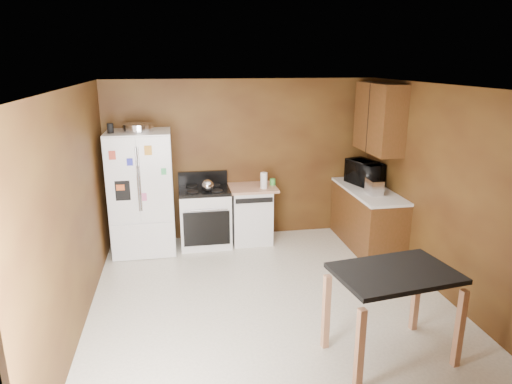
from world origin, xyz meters
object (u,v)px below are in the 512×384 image
object	(u,v)px
microwave	(364,174)
island	(394,286)
roasting_pan	(138,127)
toaster	(374,187)
gas_range	(205,216)
pen_cup	(110,128)
paper_towel	(264,180)
green_canister	(273,182)
kettle	(208,185)
dishwasher	(251,213)
refrigerator	(142,193)

from	to	relation	value
microwave	island	distance (m)	3.10
roasting_pan	toaster	bearing A→B (deg)	-11.18
microwave	gas_range	size ratio (longest dim) A/B	0.55
roasting_pan	gas_range	world-z (taller)	roasting_pan
pen_cup	gas_range	world-z (taller)	pen_cup
paper_towel	gas_range	xyz separation A→B (m)	(-0.90, 0.10, -0.55)
paper_towel	green_canister	size ratio (longest dim) A/B	2.51
pen_cup	toaster	bearing A→B (deg)	-8.71
roasting_pan	paper_towel	size ratio (longest dim) A/B	1.77
green_canister	kettle	bearing A→B (deg)	-167.56
microwave	dishwasher	size ratio (longest dim) A/B	0.68
kettle	refrigerator	world-z (taller)	refrigerator
roasting_pan	green_canister	xyz separation A→B (m)	(1.97, 0.12, -0.92)
roasting_pan	paper_towel	bearing A→B (deg)	-1.64
kettle	roasting_pan	bearing A→B (deg)	173.33
refrigerator	island	size ratio (longest dim) A/B	1.51
roasting_pan	dishwasher	bearing A→B (deg)	2.62
green_canister	microwave	xyz separation A→B (m)	(1.41, -0.25, 0.13)
toaster	island	distance (m)	2.58
toaster	paper_towel	bearing A→B (deg)	159.47
refrigerator	island	bearing A→B (deg)	-51.23
toaster	microwave	world-z (taller)	microwave
toaster	refrigerator	xyz separation A→B (m)	(-3.32, 0.64, -0.11)
island	toaster	bearing A→B (deg)	70.29
island	pen_cup	bearing A→B (deg)	133.36
island	paper_towel	bearing A→B (deg)	102.10
microwave	pen_cup	bearing A→B (deg)	73.36
toaster	dishwasher	distance (m)	1.92
gas_range	island	distance (m)	3.49
kettle	dishwasher	distance (m)	0.88
microwave	refrigerator	distance (m)	3.40
kettle	island	distance (m)	3.33
paper_towel	island	bearing A→B (deg)	-77.90
refrigerator	kettle	bearing A→B (deg)	-5.98
pen_cup	green_canister	distance (m)	2.52
toaster	roasting_pan	bearing A→B (deg)	170.05
island	microwave	bearing A→B (deg)	72.42
dishwasher	pen_cup	bearing A→B (deg)	-175.22
kettle	refrigerator	xyz separation A→B (m)	(-0.95, 0.10, -0.09)
gas_range	dishwasher	distance (m)	0.72
refrigerator	dishwasher	xyz separation A→B (m)	(1.63, 0.09, -0.45)
green_canister	toaster	xyz separation A→B (m)	(1.34, -0.77, 0.07)
pen_cup	microwave	size ratio (longest dim) A/B	0.22
refrigerator	pen_cup	bearing A→B (deg)	-167.18
pen_cup	kettle	distance (m)	1.58
pen_cup	island	distance (m)	4.24
roasting_pan	gas_range	distance (m)	1.66
roasting_pan	refrigerator	xyz separation A→B (m)	(-0.01, -0.01, -0.95)
roasting_pan	pen_cup	size ratio (longest dim) A/B	3.28
toaster	refrigerator	bearing A→B (deg)	170.25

